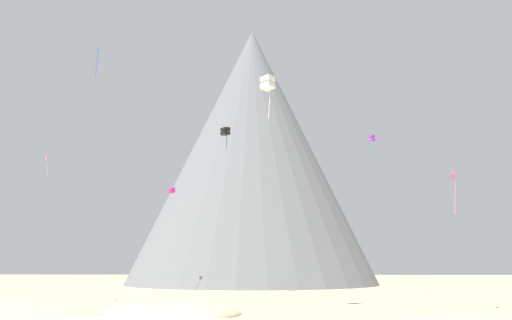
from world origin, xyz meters
TOP-DOWN VIEW (x-y plane):
  - dune_midground at (-4.12, 21.46)m, footprint 17.45×16.18m
  - rock_massif at (-2.11, 95.68)m, footprint 66.97×66.97m
  - kite_magenta_mid at (-11.33, 53.56)m, footprint 1.27×1.29m
  - kite_black_high at (-2.79, 54.40)m, footprint 1.74×1.73m
  - kite_rainbow_low at (24.15, 25.89)m, footprint 1.01×1.42m
  - kite_pink_mid at (-23.08, 34.45)m, footprint 0.92×1.39m
  - kite_blue_high at (-24.23, 51.59)m, footprint 0.44×0.47m
  - kite_violet_mid at (21.11, 54.39)m, footprint 1.28×1.28m
  - kite_white_mid at (5.01, 26.33)m, footprint 1.74×1.73m

SIDE VIEW (x-z plane):
  - dune_midground at x=-4.12m, z-range -1.25..1.25m
  - kite_rainbow_low at x=24.15m, z-range 11.18..15.88m
  - kite_magenta_mid at x=-11.33m, z-range 15.70..16.76m
  - kite_pink_mid at x=-23.08m, z-range 16.07..19.01m
  - kite_white_mid at x=5.01m, z-range 21.65..26.52m
  - kite_violet_mid at x=21.11m, z-range 22.64..26.76m
  - kite_black_high at x=-2.79m, z-range 24.39..27.98m
  - rock_massif at x=-2.11m, z-range -2.48..61.53m
  - kite_blue_high at x=-24.23m, z-range 35.82..41.17m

